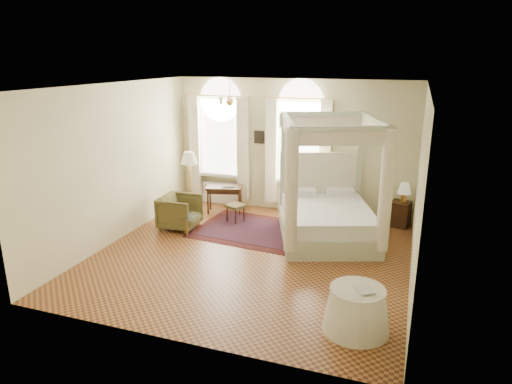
% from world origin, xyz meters
% --- Properties ---
extents(ground, '(6.00, 6.00, 0.00)m').
position_xyz_m(ground, '(0.00, 0.00, 0.00)').
color(ground, '#9E5F2D').
rests_on(ground, ground).
extents(room_walls, '(6.00, 6.00, 6.00)m').
position_xyz_m(room_walls, '(0.00, 0.00, 1.98)').
color(room_walls, beige).
rests_on(room_walls, ground).
extents(window_left, '(1.62, 0.27, 3.29)m').
position_xyz_m(window_left, '(-1.90, 2.87, 1.49)').
color(window_left, white).
rests_on(window_left, room_walls).
extents(window_right, '(1.62, 0.27, 3.29)m').
position_xyz_m(window_right, '(0.20, 2.87, 1.49)').
color(window_right, white).
rests_on(window_right, room_walls).
extents(chandelier, '(0.51, 0.45, 0.50)m').
position_xyz_m(chandelier, '(-0.90, 1.20, 2.91)').
color(chandelier, gold).
rests_on(chandelier, room_walls).
extents(wall_pictures, '(2.54, 0.03, 0.39)m').
position_xyz_m(wall_pictures, '(0.09, 2.97, 1.89)').
color(wall_pictures, black).
rests_on(wall_pictures, room_walls).
extents(canopy_bed, '(2.64, 2.91, 2.61)m').
position_xyz_m(canopy_bed, '(1.24, 1.37, 0.59)').
color(canopy_bed, '#AFB895').
rests_on(canopy_bed, ground).
extents(nightstand, '(0.50, 0.47, 0.60)m').
position_xyz_m(nightstand, '(2.70, 2.70, 0.30)').
color(nightstand, '#3B2310').
rests_on(nightstand, ground).
extents(nightstand_lamp, '(0.31, 0.31, 0.45)m').
position_xyz_m(nightstand_lamp, '(2.74, 2.70, 0.89)').
color(nightstand_lamp, gold).
rests_on(nightstand_lamp, nightstand).
extents(writing_desk, '(0.99, 0.69, 0.67)m').
position_xyz_m(writing_desk, '(-1.54, 2.29, 0.57)').
color(writing_desk, '#3B2310').
rests_on(writing_desk, ground).
extents(laptop, '(0.37, 0.31, 0.03)m').
position_xyz_m(laptop, '(-1.43, 2.30, 0.69)').
color(laptop, black).
rests_on(laptop, writing_desk).
extents(stool, '(0.49, 0.49, 0.43)m').
position_xyz_m(stool, '(-1.01, 1.72, 0.36)').
color(stool, '#4B4020').
rests_on(stool, ground).
extents(armchair, '(0.86, 0.84, 0.77)m').
position_xyz_m(armchair, '(-2.07, 0.92, 0.38)').
color(armchair, '#4A4320').
rests_on(armchair, ground).
extents(coffee_table, '(0.70, 0.60, 0.40)m').
position_xyz_m(coffee_table, '(-1.83, 0.73, 0.36)').
color(coffee_table, white).
rests_on(coffee_table, ground).
extents(floor_lamp, '(0.41, 0.41, 1.59)m').
position_xyz_m(floor_lamp, '(-2.28, 1.88, 1.35)').
color(floor_lamp, gold).
rests_on(floor_lamp, ground).
extents(oriental_rug, '(2.99, 2.26, 0.01)m').
position_xyz_m(oriental_rug, '(-0.28, 1.31, 0.01)').
color(oriental_rug, '#471511').
rests_on(oriental_rug, ground).
extents(side_table, '(0.97, 0.97, 0.66)m').
position_xyz_m(side_table, '(2.29, -1.90, 0.32)').
color(side_table, white).
rests_on(side_table, ground).
extents(book, '(0.34, 0.36, 0.03)m').
position_xyz_m(book, '(2.29, -1.99, 0.67)').
color(book, black).
rests_on(book, side_table).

